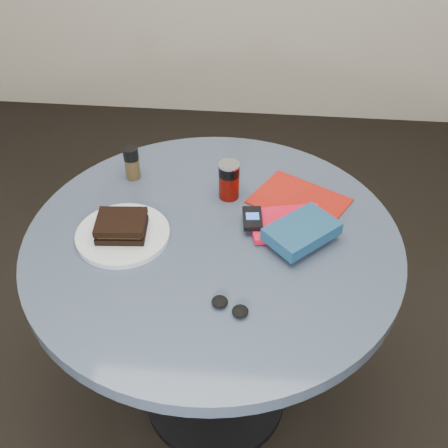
# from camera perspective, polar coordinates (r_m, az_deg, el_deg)

# --- Properties ---
(ground) EXTENTS (4.00, 4.00, 0.00)m
(ground) POSITION_cam_1_polar(r_m,az_deg,el_deg) (2.06, -0.87, -17.08)
(ground) COLOR black
(ground) RESTS_ON ground
(table) EXTENTS (1.00, 1.00, 0.75)m
(table) POSITION_cam_1_polar(r_m,az_deg,el_deg) (1.60, -1.08, -5.76)
(table) COLOR black
(table) RESTS_ON ground
(plate) EXTENTS (0.28, 0.28, 0.02)m
(plate) POSITION_cam_1_polar(r_m,az_deg,el_deg) (1.50, -10.23, -1.08)
(plate) COLOR silver
(plate) RESTS_ON table
(sandwich) EXTENTS (0.14, 0.12, 0.04)m
(sandwich) POSITION_cam_1_polar(r_m,az_deg,el_deg) (1.48, -10.38, -0.19)
(sandwich) COLOR black
(sandwich) RESTS_ON plate
(soda_can) EXTENTS (0.07, 0.07, 0.11)m
(soda_can) POSITION_cam_1_polar(r_m,az_deg,el_deg) (1.59, 0.51, 4.46)
(soda_can) COLOR #5A0A04
(soda_can) RESTS_ON table
(pepper_grinder) EXTENTS (0.06, 0.06, 0.10)m
(pepper_grinder) POSITION_cam_1_polar(r_m,az_deg,el_deg) (1.69, -9.35, 6.16)
(pepper_grinder) COLOR #40331B
(pepper_grinder) RESTS_ON table
(magazine) EXTENTS (0.31, 0.29, 0.00)m
(magazine) POSITION_cam_1_polar(r_m,az_deg,el_deg) (1.61, 7.64, 2.33)
(magazine) COLOR #9B150E
(magazine) RESTS_ON table
(red_book) EXTENTS (0.22, 0.17, 0.02)m
(red_book) POSITION_cam_1_polar(r_m,az_deg,el_deg) (1.52, 6.42, 0.06)
(red_book) COLOR red
(red_book) RESTS_ON magazine
(novel) EXTENTS (0.21, 0.21, 0.04)m
(novel) POSITION_cam_1_polar(r_m,az_deg,el_deg) (1.46, 7.91, -0.75)
(novel) COLOR navy
(novel) RESTS_ON red_book
(mp3_player) EXTENTS (0.06, 0.09, 0.02)m
(mp3_player) POSITION_cam_1_polar(r_m,az_deg,el_deg) (1.50, 2.91, 0.57)
(mp3_player) COLOR black
(mp3_player) RESTS_ON red_book
(headphones) EXTENTS (0.10, 0.08, 0.02)m
(headphones) POSITION_cam_1_polar(r_m,az_deg,el_deg) (1.30, 0.60, -8.39)
(headphones) COLOR black
(headphones) RESTS_ON table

